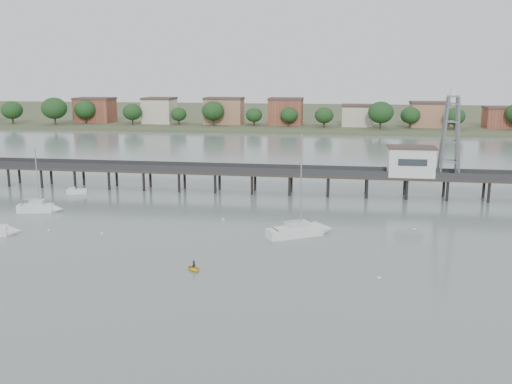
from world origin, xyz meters
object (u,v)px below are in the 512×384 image
Objects in this scene: pier at (272,173)px; sailboat_b at (43,208)px; lattice_tower at (451,137)px; white_tender at (76,191)px; sailboat_c at (307,230)px; yellow_dinghy at (194,270)px.

sailboat_b reaches higher than pier.
white_tender is at bearing -174.79° from lattice_tower.
sailboat_b is 2.81× the size of white_tender.
sailboat_b is at bearing 139.34° from sailboat_c.
pier is at bearing -180.00° from lattice_tower.
sailboat_b is (-34.88, -20.18, -3.14)m from pier.
lattice_tower reaches higher than yellow_dinghy.
sailboat_c is at bearing -20.96° from sailboat_b.
yellow_dinghy is (-11.94, -16.49, -0.63)m from sailboat_c.
pier is at bearing -14.56° from white_tender.
yellow_dinghy is (31.26, -22.97, -0.65)m from sailboat_b.
lattice_tower is at bearing 4.48° from sailboat_b.
yellow_dinghy is at bearing -129.14° from lattice_tower.
sailboat_c is 6.51× the size of yellow_dinghy.
lattice_tower is 3.97× the size of white_tender.
pier is 36.71m from white_tender.
sailboat_c is (-23.18, -26.66, -10.47)m from lattice_tower.
pier is 13.69× the size of sailboat_b.
pier is 43.47m from yellow_dinghy.
white_tender reaches higher than yellow_dinghy.
white_tender is (-1.16, 14.02, -0.22)m from sailboat_b.
lattice_tower is at bearing -19.05° from white_tender.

